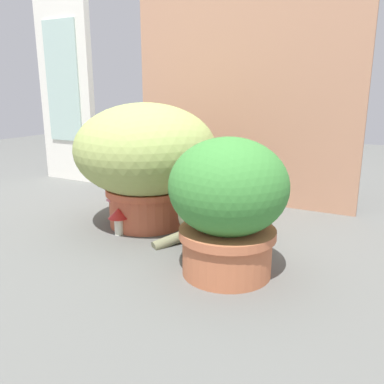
{
  "coord_description": "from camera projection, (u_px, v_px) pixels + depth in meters",
  "views": [
    {
      "loc": [
        0.74,
        -1.13,
        0.5
      ],
      "look_at": [
        0.14,
        -0.02,
        0.18
      ],
      "focal_mm": 37.05,
      "sensor_mm": 36.0,
      "label": 1
    }
  ],
  "objects": [
    {
      "name": "mushroom_ornament_pink",
      "position": [
        120.0,
        199.0,
        1.49
      ],
      "size": [
        0.1,
        0.1,
        0.15
      ],
      "color": "silver",
      "rests_on": "ground"
    },
    {
      "name": "grass_planter",
      "position": [
        146.0,
        157.0,
        1.47
      ],
      "size": [
        0.52,
        0.52,
        0.46
      ],
      "color": "#BF5C3E",
      "rests_on": "ground"
    },
    {
      "name": "cat",
      "position": [
        218.0,
        207.0,
        1.34
      ],
      "size": [
        0.3,
        0.33,
        0.32
      ],
      "color": "#777657",
      "rests_on": "ground"
    },
    {
      "name": "ground_plane",
      "position": [
        159.0,
        235.0,
        1.42
      ],
      "size": [
        6.0,
        6.0,
        0.0
      ],
      "primitive_type": "plane",
      "color": "#5C5D59"
    },
    {
      "name": "window_panel_white",
      "position": [
        66.0,
        90.0,
        2.19
      ],
      "size": [
        0.36,
        0.05,
        1.0
      ],
      "color": "white",
      "rests_on": "ground"
    },
    {
      "name": "cardboard_backdrop",
      "position": [
        241.0,
        98.0,
        1.75
      ],
      "size": [
        1.04,
        0.03,
        0.94
      ],
      "primitive_type": "cube",
      "color": "tan",
      "rests_on": "ground"
    },
    {
      "name": "mushroom_ornament_red",
      "position": [
        119.0,
        216.0,
        1.41
      ],
      "size": [
        0.07,
        0.07,
        0.1
      ],
      "color": "silver",
      "rests_on": "ground"
    },
    {
      "name": "leafy_planter",
      "position": [
        228.0,
        203.0,
        1.08
      ],
      "size": [
        0.33,
        0.33,
        0.39
      ],
      "color": "#BD6944",
      "rests_on": "ground"
    }
  ]
}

